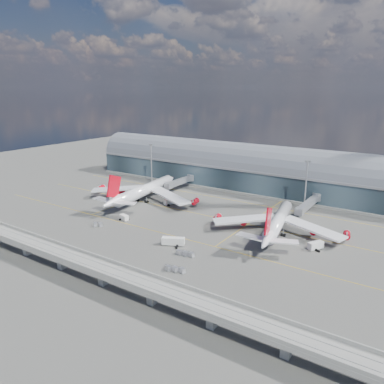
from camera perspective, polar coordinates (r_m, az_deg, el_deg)
The scene contains 19 objects.
ground at distance 174.79m, azimuth -4.85°, elevation -4.62°, with size 500.00×500.00×0.00m, color #474744.
taxi_lines at distance 191.61m, azimuth -0.77°, elevation -2.73°, with size 200.00×80.12×0.01m.
terminal at distance 235.39m, azimuth 6.89°, elevation 3.50°, with size 200.00×30.00×28.00m.
guideway at distance 137.30m, azimuth -19.37°, elevation -8.96°, with size 220.00×8.50×7.20m.
floodlight_mast_left at distance 242.80m, azimuth -6.22°, elevation 4.45°, with size 3.00×0.70×25.70m.
floodlight_mast_right at distance 196.25m, azimuth 16.97°, elevation 1.17°, with size 3.00×0.70×25.70m.
airliner_left at distance 206.19m, azimuth -7.47°, elevation 0.19°, with size 64.58×67.92×20.70m.
airliner_right at distance 163.67m, azimuth 12.93°, elevation -4.55°, with size 57.68×60.36×19.24m.
jet_bridge_left at distance 228.57m, azimuth -1.68°, elevation 1.66°, with size 4.40×28.00×7.25m.
jet_bridge_right at distance 193.99m, azimuth 17.45°, elevation -1.63°, with size 4.40×32.00×7.25m.
service_truck_0 at distance 210.85m, azimuth -12.06°, elevation -0.94°, with size 6.02×6.59×2.79m.
service_truck_1 at distance 179.17m, azimuth -10.30°, elevation -3.85°, with size 5.09×3.31×2.72m.
service_truck_2 at distance 149.43m, azimuth -2.87°, elevation -7.50°, with size 9.23×6.22×3.26m.
service_truck_3 at distance 153.39m, azimuth 18.32°, elevation -7.75°, with size 5.32×6.60×3.03m.
service_truck_4 at distance 199.70m, azimuth -3.55°, elevation -1.53°, with size 3.84×5.72×3.04m.
service_truck_5 at distance 230.09m, azimuth -6.54°, elevation 0.67°, with size 4.12×5.72×2.59m.
cargo_train_0 at distance 174.16m, azimuth -14.17°, elevation -4.84°, with size 5.01×3.67×1.65m.
cargo_train_1 at distance 140.80m, azimuth -1.05°, elevation -9.36°, with size 7.56×2.61×1.66m.
cargo_train_2 at distance 129.70m, azimuth -2.60°, elevation -11.69°, with size 7.59×3.36×1.66m.
Camera 1 is at (102.19, -128.32, 60.37)m, focal length 35.00 mm.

